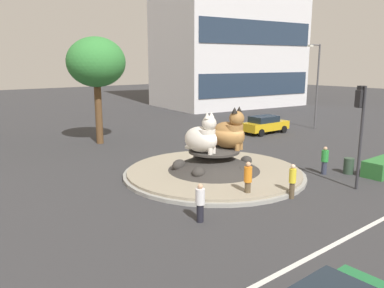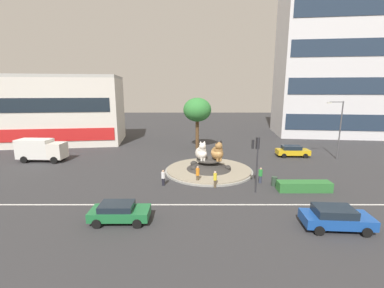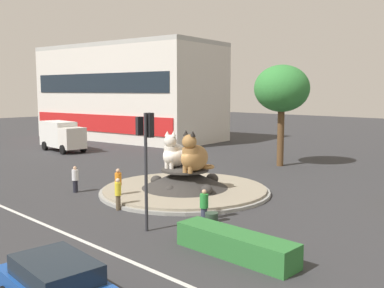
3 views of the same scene
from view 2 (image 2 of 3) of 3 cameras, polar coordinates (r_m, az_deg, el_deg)
name	(u,v)px [view 2 (image 2 of 3)]	position (r m, az deg, el deg)	size (l,w,h in m)	color
ground_plane	(210,171)	(30.12, 3.89, -6.03)	(160.00, 160.00, 0.00)	#333335
lane_centreline	(216,205)	(21.84, 5.41, -13.20)	(112.00, 0.20, 0.01)	silver
roundabout_island	(210,167)	(29.98, 3.90, -5.07)	(10.08, 10.08, 1.44)	gray
cat_statue_white	(202,152)	(29.43, 2.25, -1.88)	(1.72, 2.51, 2.23)	silver
cat_statue_tabby	(218,152)	(29.35, 5.83, -1.85)	(1.71, 2.52, 2.40)	#9E703D
traffic_light_mast	(257,153)	(23.81, 14.23, -1.86)	(0.76, 0.49, 5.11)	#2D2D33
shophouse_block	(52,110)	(51.68, -28.49, 6.63)	(24.85, 13.47, 11.65)	silver
office_tower	(332,52)	(61.30, 28.46, 17.34)	(20.86, 14.88, 33.15)	silver
clipped_hedge_strip	(305,186)	(26.46, 23.67, -8.57)	(4.89, 1.20, 0.90)	#2D7033
broadleaf_tree_behind_island	(198,110)	(40.76, 1.37, 7.48)	(4.37, 4.37, 8.07)	brown
streetlight_arm	(340,126)	(39.54, 29.87, 3.42)	(2.32, 0.58, 7.81)	#4C4C51
pedestrian_orange_shirt	(198,174)	(26.13, 1.44, -6.67)	(0.37, 0.37, 1.77)	brown
pedestrian_green_shirt	(261,175)	(27.12, 15.05, -6.63)	(0.39, 0.39, 1.59)	#33384C
pedestrian_white_shirt	(164,177)	(25.71, -6.18, -7.31)	(0.38, 0.38, 1.58)	black
pedestrian_yellow_shirt	(216,179)	(25.06, 5.30, -7.68)	(0.32, 0.32, 1.64)	brown
sedan_on_far_lane	(337,218)	(20.53, 29.34, -13.98)	(4.59, 2.36, 1.53)	#19479E
hatchback_near_shophouse	(120,212)	(19.65, -15.56, -14.18)	(4.17, 2.08, 1.38)	#1E6B38
parked_car_right	(293,151)	(39.07, 21.46, -1.44)	(4.51, 2.07, 1.56)	gold
delivery_box_truck	(42,149)	(39.26, -30.17, -1.00)	(6.18, 2.73, 2.94)	silver
litter_bin	(275,181)	(26.83, 17.89, -7.85)	(0.56, 0.56, 0.90)	#2D4233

